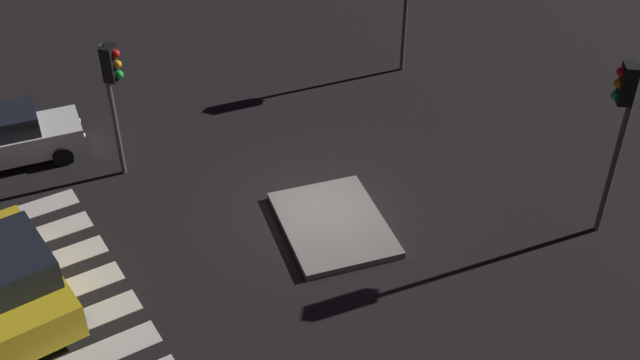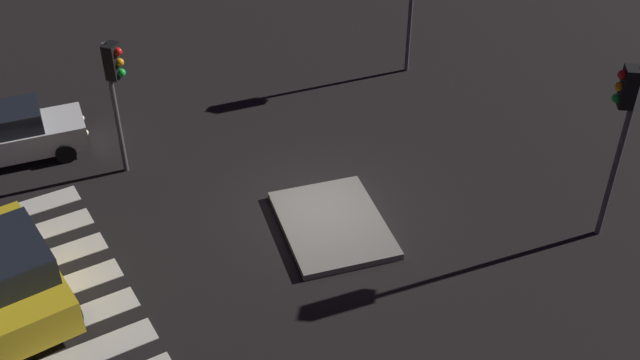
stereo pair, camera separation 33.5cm
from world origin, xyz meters
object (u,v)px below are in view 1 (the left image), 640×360
Objects in this scene: car_yellow at (10,277)px; traffic_light_south at (112,79)px; car_white at (13,137)px; traffic_light_north at (622,110)px; traffic_island at (333,224)px.

traffic_light_south is at bearing -51.48° from car_yellow.
car_yellow is 5.79m from traffic_light_south.
car_yellow reaches higher than car_white.
car_white is 0.81× the size of traffic_light_north.
traffic_island is at bearing 5.59° from traffic_light_north.
traffic_island is at bearing -41.39° from car_white.
car_white is 16.18m from traffic_light_north.
traffic_light_south is (-3.64, 3.99, 2.09)m from car_yellow.
traffic_light_north is (4.90, 13.21, 2.65)m from car_yellow.
car_white is at bearing -18.36° from car_yellow.
traffic_light_south is at bearing -34.44° from car_white.
traffic_light_south is at bearing -4.98° from traffic_light_north.
traffic_light_north reaches higher than car_white.
traffic_light_south reaches higher than car_yellow.
traffic_light_north is 12.58m from traffic_light_south.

